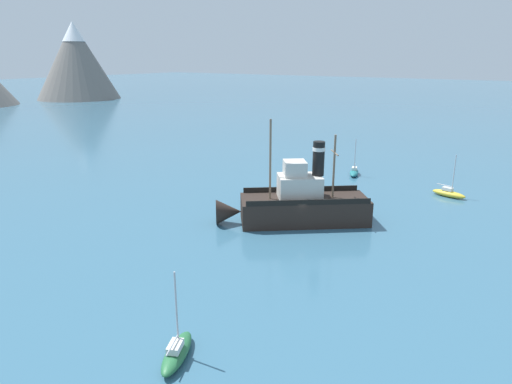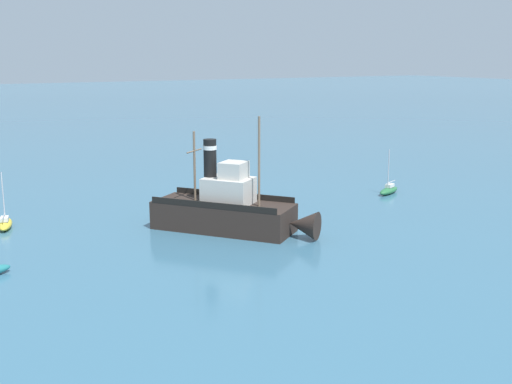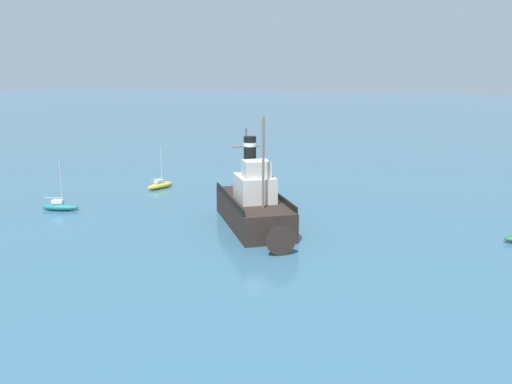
{
  "view_description": "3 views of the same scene",
  "coord_description": "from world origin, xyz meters",
  "px_view_note": "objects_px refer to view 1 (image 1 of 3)",
  "views": [
    {
      "loc": [
        -35.7,
        -19.16,
        15.34
      ],
      "look_at": [
        -1.21,
        3.94,
        2.91
      ],
      "focal_mm": 32.0,
      "sensor_mm": 36.0,
      "label": 1
    },
    {
      "loc": [
        24.86,
        47.81,
        14.84
      ],
      "look_at": [
        -1.09,
        1.71,
        3.43
      ],
      "focal_mm": 45.0,
      "sensor_mm": 36.0,
      "label": 2
    },
    {
      "loc": [
        -17.77,
        42.33,
        13.44
      ],
      "look_at": [
        1.27,
        -0.9,
        2.85
      ],
      "focal_mm": 38.0,
      "sensor_mm": 36.0,
      "label": 3
    }
  ],
  "objects_px": {
    "sailboat_yellow": "(449,193)",
    "sailboat_teal": "(354,172)",
    "old_tugboat": "(298,204)",
    "sailboat_green": "(177,352)"
  },
  "relations": [
    {
      "from": "old_tugboat",
      "to": "sailboat_teal",
      "type": "distance_m",
      "value": 20.16
    },
    {
      "from": "old_tugboat",
      "to": "sailboat_green",
      "type": "xyz_separation_m",
      "value": [
        -21.74,
        -4.74,
        -1.4
      ]
    },
    {
      "from": "sailboat_yellow",
      "to": "sailboat_teal",
      "type": "xyz_separation_m",
      "value": [
        3.27,
        12.66,
        0.0
      ]
    },
    {
      "from": "old_tugboat",
      "to": "sailboat_teal",
      "type": "relative_size",
      "value": 2.73
    },
    {
      "from": "old_tugboat",
      "to": "sailboat_yellow",
      "type": "height_order",
      "value": "old_tugboat"
    },
    {
      "from": "old_tugboat",
      "to": "sailboat_teal",
      "type": "height_order",
      "value": "old_tugboat"
    },
    {
      "from": "old_tugboat",
      "to": "sailboat_teal",
      "type": "bearing_deg",
      "value": 6.78
    },
    {
      "from": "old_tugboat",
      "to": "sailboat_teal",
      "type": "xyz_separation_m",
      "value": [
        19.97,
        2.38,
        -1.4
      ]
    },
    {
      "from": "sailboat_green",
      "to": "sailboat_teal",
      "type": "relative_size",
      "value": 1.0
    },
    {
      "from": "sailboat_teal",
      "to": "sailboat_green",
      "type": "bearing_deg",
      "value": -170.32
    }
  ]
}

